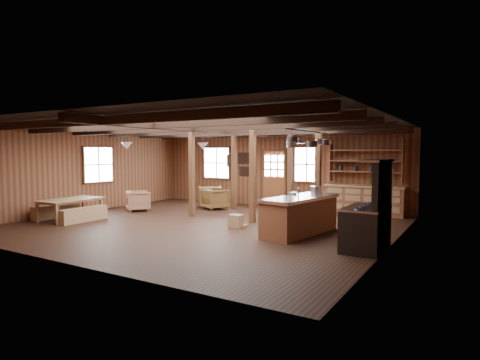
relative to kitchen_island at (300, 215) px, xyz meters
The scene contains 22 objects.
room 2.95m from the kitchen_island, behind, with size 10.04×9.04×2.84m.
ceiling_joists 3.56m from the kitchen_island, behind, with size 9.80×8.82×0.18m.
timber_posts 3.08m from the kitchen_island, 140.55° to the left, with size 3.95×2.35×2.80m.
back_door 5.09m from the kitchen_island, 123.37° to the left, with size 1.02×0.08×2.15m.
window_back_left 6.96m from the kitchen_island, 141.76° to the left, with size 1.32×0.06×1.32m.
window_back_right 4.64m from the kitchen_island, 109.36° to the left, with size 1.02×0.06×1.32m.
window_left 7.84m from the kitchen_island, behind, with size 0.14×1.24×1.32m.
notice_boards 6.15m from the kitchen_island, 135.31° to the left, with size 1.08×0.03×0.90m.
back_counter 4.04m from the kitchen_island, 81.36° to the left, with size 2.55×0.60×2.45m.
pendant_lamps 5.40m from the kitchen_island, behind, with size 1.86×2.36×0.66m.
pot_rack 1.85m from the kitchen_island, 25.40° to the left, with size 0.42×3.00×0.44m.
kitchen_island is the anchor object (origin of this frame).
step_stool 1.83m from the kitchen_island, behind, with size 0.40×0.28×0.35m, color olive.
commercial_range 2.02m from the kitchen_island, 22.74° to the right, with size 0.79×1.53×1.89m.
dining_table 6.89m from the kitchen_island, 166.47° to the right, with size 1.81×1.01×0.63m, color olive.
bench_wall 7.62m from the kitchen_island, 167.79° to the right, with size 0.29×1.52×0.42m, color olive.
bench_aisle 6.36m from the kitchen_island, 165.31° to the right, with size 0.28×1.51×0.42m, color olive.
armchair_a 5.71m from the kitchen_island, 148.28° to the left, with size 0.83×0.85×0.78m, color brown.
armchair_b 4.95m from the kitchen_island, 149.75° to the left, with size 0.79×0.81×0.74m, color brown.
armchair_c 6.40m from the kitchen_island, behind, with size 0.75×0.77×0.70m, color #8E5C40.
counter_pot 1.15m from the kitchen_island, 87.10° to the left, with size 0.31×0.31×0.19m, color #B6B8BD.
bowl 0.72m from the kitchen_island, 131.38° to the left, with size 0.24×0.24×0.06m, color silver.
Camera 1 is at (6.60, -9.06, 2.04)m, focal length 30.00 mm.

